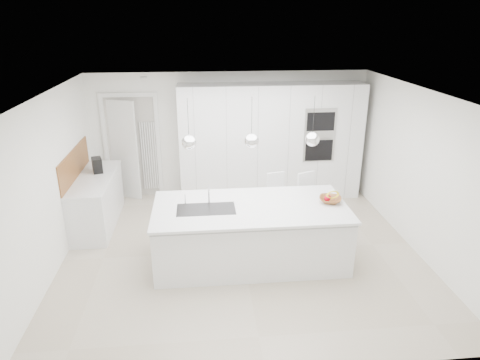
{
  "coord_description": "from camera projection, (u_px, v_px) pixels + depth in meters",
  "views": [
    {
      "loc": [
        -0.61,
        -5.91,
        3.5
      ],
      "look_at": [
        0.0,
        0.3,
        1.1
      ],
      "focal_mm": 32.0,
      "sensor_mm": 36.0,
      "label": 1
    }
  ],
  "objects": [
    {
      "name": "oak_backsplash",
      "position": [
        74.0,
        164.0,
        7.25
      ],
      "size": [
        0.02,
        1.8,
        0.5
      ],
      "primitive_type": "cube",
      "color": "brown",
      "rests_on": "wall_left"
    },
    {
      "name": "fruit_bowl",
      "position": [
        330.0,
        200.0,
        6.36
      ],
      "size": [
        0.41,
        0.41,
        0.08
      ],
      "primitive_type": "imported",
      "rotation": [
        0.0,
        0.0,
        -0.29
      ],
      "color": "brown",
      "rests_on": "island_worktop"
    },
    {
      "name": "wall_back",
      "position": [
        229.0,
        134.0,
        8.67
      ],
      "size": [
        5.5,
        0.0,
        5.5
      ],
      "primitive_type": "plane",
      "rotation": [
        1.57,
        0.0,
        0.0
      ],
      "color": "white",
      "rests_on": "ground"
    },
    {
      "name": "apple_c",
      "position": [
        327.0,
        198.0,
        6.35
      ],
      "size": [
        0.08,
        0.08,
        0.08
      ],
      "primitive_type": "sphere",
      "color": "#AD0014",
      "rests_on": "fruit_bowl"
    },
    {
      "name": "island_sink",
      "position": [
        206.0,
        214.0,
        6.17
      ],
      "size": [
        0.84,
        0.44,
        0.18
      ],
      "primitive_type": null,
      "color": "#3F3F42",
      "rests_on": "island_worktop"
    },
    {
      "name": "espresso_machine",
      "position": [
        97.0,
        165.0,
        7.56
      ],
      "size": [
        0.23,
        0.28,
        0.26
      ],
      "primitive_type": "cube",
      "rotation": [
        0.0,
        0.0,
        0.32
      ],
      "color": "black",
      "rests_on": "left_worktop"
    },
    {
      "name": "tall_cabinets",
      "position": [
        271.0,
        142.0,
        8.5
      ],
      "size": [
        3.6,
        0.6,
        2.3
      ],
      "primitive_type": "cube",
      "color": "white",
      "rests_on": "floor"
    },
    {
      "name": "left_worktop",
      "position": [
        94.0,
        178.0,
        7.37
      ],
      "size": [
        0.62,
        1.82,
        0.04
      ],
      "primitive_type": "cube",
      "color": "white",
      "rests_on": "left_base_cabinets"
    },
    {
      "name": "ceiling",
      "position": [
        242.0,
        93.0,
        5.9
      ],
      "size": [
        5.5,
        5.5,
        0.0
      ],
      "primitive_type": "plane",
      "rotation": [
        3.14,
        0.0,
        0.0
      ],
      "color": "white",
      "rests_on": "wall_back"
    },
    {
      "name": "bar_stool_left",
      "position": [
        276.0,
        203.0,
        7.32
      ],
      "size": [
        0.43,
        0.52,
        1.01
      ],
      "primitive_type": null,
      "rotation": [
        0.0,
        0.0,
        0.22
      ],
      "color": "white",
      "rests_on": "floor"
    },
    {
      "name": "apple_b",
      "position": [
        328.0,
        198.0,
        6.37
      ],
      "size": [
        0.08,
        0.08,
        0.08
      ],
      "primitive_type": "sphere",
      "color": "#AD0014",
      "rests_on": "fruit_bowl"
    },
    {
      "name": "pendant_left",
      "position": [
        189.0,
        143.0,
        5.77
      ],
      "size": [
        0.2,
        0.2,
        0.2
      ],
      "primitive_type": "sphere",
      "color": "white",
      "rests_on": "ceiling"
    },
    {
      "name": "wall_left",
      "position": [
        51.0,
        184.0,
        6.1
      ],
      "size": [
        0.0,
        5.0,
        5.0
      ],
      "primitive_type": "plane",
      "rotation": [
        1.57,
        0.0,
        1.57
      ],
      "color": "white",
      "rests_on": "ground"
    },
    {
      "name": "apple_a",
      "position": [
        327.0,
        199.0,
        6.31
      ],
      "size": [
        0.09,
        0.09,
        0.09
      ],
      "primitive_type": "sphere",
      "color": "#AD0014",
      "rests_on": "fruit_bowl"
    },
    {
      "name": "left_base_cabinets",
      "position": [
        97.0,
        202.0,
        7.54
      ],
      "size": [
        0.6,
        1.8,
        0.86
      ],
      "primitive_type": "cube",
      "color": "white",
      "rests_on": "floor"
    },
    {
      "name": "oven_stack",
      "position": [
        320.0,
        135.0,
        8.22
      ],
      "size": [
        0.62,
        0.04,
        1.05
      ],
      "primitive_type": null,
      "color": "#A5A5A8",
      "rests_on": "tall_cabinets"
    },
    {
      "name": "banana_bunch",
      "position": [
        333.0,
        195.0,
        6.33
      ],
      "size": [
        0.25,
        0.18,
        0.23
      ],
      "primitive_type": "torus",
      "rotation": [
        1.22,
        0.0,
        0.35
      ],
      "color": "yellow",
      "rests_on": "fruit_bowl"
    },
    {
      "name": "radiator",
      "position": [
        149.0,
        156.0,
        8.63
      ],
      "size": [
        0.32,
        0.04,
        1.4
      ],
      "primitive_type": null,
      "color": "white",
      "rests_on": "floor"
    },
    {
      "name": "pendant_mid",
      "position": [
        252.0,
        141.0,
        5.85
      ],
      "size": [
        0.2,
        0.2,
        0.2
      ],
      "primitive_type": "sphere",
      "color": "white",
      "rests_on": "ceiling"
    },
    {
      "name": "island_worktop",
      "position": [
        250.0,
        207.0,
        6.26
      ],
      "size": [
        2.84,
        1.4,
        0.04
      ],
      "primitive_type": "cube",
      "color": "white",
      "rests_on": "island_base"
    },
    {
      "name": "island_tap",
      "position": [
        209.0,
        194.0,
        6.28
      ],
      "size": [
        0.02,
        0.02,
        0.3
      ],
      "primitive_type": "cylinder",
      "color": "white",
      "rests_on": "island_worktop"
    },
    {
      "name": "bar_stool_right",
      "position": [
        307.0,
        204.0,
        7.25
      ],
      "size": [
        0.5,
        0.57,
        1.03
      ],
      "primitive_type": null,
      "rotation": [
        0.0,
        0.0,
        0.4
      ],
      "color": "white",
      "rests_on": "floor"
    },
    {
      "name": "floor",
      "position": [
        242.0,
        251.0,
        6.8
      ],
      "size": [
        5.5,
        5.5,
        0.0
      ],
      "primitive_type": "plane",
      "color": "#BDAF99",
      "rests_on": "ground"
    },
    {
      "name": "island_base",
      "position": [
        251.0,
        236.0,
        6.37
      ],
      "size": [
        2.8,
        1.2,
        0.86
      ],
      "primitive_type": "cube",
      "color": "white",
      "rests_on": "floor"
    },
    {
      "name": "hallway_door",
      "position": [
        120.0,
        150.0,
        8.48
      ],
      "size": [
        0.76,
        0.38,
        2.0
      ],
      "primitive_type": "cube",
      "rotation": [
        0.0,
        0.0,
        -0.44
      ],
      "color": "white",
      "rests_on": "floor"
    },
    {
      "name": "pendant_right",
      "position": [
        312.0,
        139.0,
        5.92
      ],
      "size": [
        0.2,
        0.2,
        0.2
      ],
      "primitive_type": "sphere",
      "color": "white",
      "rests_on": "ceiling"
    },
    {
      "name": "doorway_frame",
      "position": [
        133.0,
        148.0,
        8.55
      ],
      "size": [
        1.11,
        0.08,
        2.13
      ],
      "primitive_type": null,
      "color": "white",
      "rests_on": "floor"
    }
  ]
}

